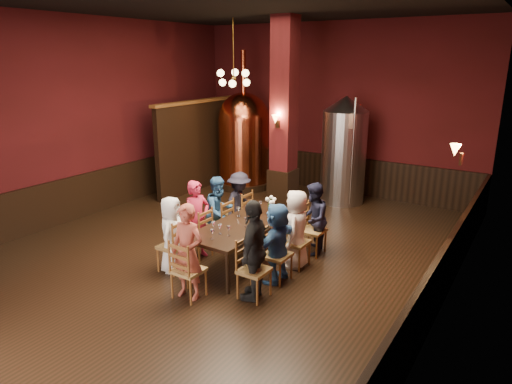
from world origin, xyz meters
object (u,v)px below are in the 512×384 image
Objects in this scene: person_0 at (172,234)px; copper_kettle at (244,139)px; dining_table at (246,226)px; person_1 at (197,220)px; steel_vessel at (344,150)px; person_2 at (219,212)px; rose_vase at (270,202)px.

copper_kettle is at bearing 0.40° from person_0.
copper_kettle is at bearing 125.12° from dining_table.
copper_kettle is (-2.88, 4.18, 0.69)m from dining_table.
person_1 is 4.79m from steel_vessel.
person_2 is 3.96× the size of rose_vase.
person_1 is at bearing -101.07° from steel_vessel.
person_2 is 0.52× the size of steel_vessel.
dining_table is at bearing -101.93° from person_2.
person_1 is (-0.85, -0.32, 0.05)m from dining_table.
steel_vessel is (0.92, 5.33, 0.67)m from person_0.
person_2 is 1.06m from rose_vase.
person_1 is at bearing -21.49° from person_0.
person_0 is at bearing -120.97° from rose_vase.
person_2 reaches higher than rose_vase.
person_2 is (-0.85, 0.34, 0.02)m from dining_table.
person_0 is 5.45m from steel_vessel.
person_2 is 4.15m from steel_vessel.
person_1 reaches higher than person_2.
person_0 is 0.36× the size of copper_kettle.
steel_vessel is at bearing 89.80° from dining_table.
steel_vessel is (0.91, 4.66, 0.61)m from person_1.
copper_kettle reaches higher than person_0.
dining_table is 5.12m from copper_kettle.
dining_table is 0.89× the size of steel_vessel.
person_0 reaches higher than rose_vase.
person_2 reaches higher than person_0.
person_2 is at bearing 158.78° from dining_table.
person_2 is (0.01, 1.33, 0.03)m from person_0.
person_1 is 1.05× the size of person_2.
rose_vase is (0.98, 1.64, 0.31)m from person_0.
rose_vase is (0.07, -3.69, -0.37)m from steel_vessel.
steel_vessel is at bearing 1.39° from person_1.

